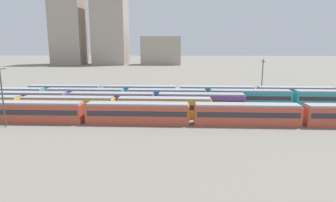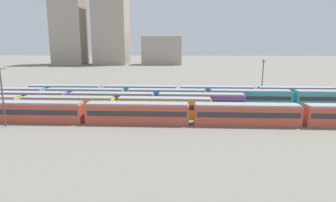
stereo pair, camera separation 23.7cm
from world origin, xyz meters
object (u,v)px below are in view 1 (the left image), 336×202
train_track_1 (68,106)px  catenary_pole_0 (2,93)px  catenary_pole_1 (262,77)px  train_track_2 (112,101)px  train_track_3 (166,97)px  train_track_4 (217,94)px  train_track_0 (302,115)px

train_track_1 → catenary_pole_0: (-7.68, -8.32, 3.84)m
train_track_1 → catenary_pole_1: (42.40, 18.80, 3.75)m
train_track_2 → train_track_3: 12.48m
train_track_3 → train_track_4: size_ratio=1.00×
train_track_2 → catenary_pole_0: (-15.05, -13.52, 3.84)m
train_track_3 → train_track_2: bearing=-155.4°
train_track_3 → catenary_pole_0: 32.58m
train_track_0 → train_track_2: bearing=163.7°
train_track_0 → catenary_pole_0: (-50.56, -3.12, 3.84)m
train_track_3 → catenary_pole_0: size_ratio=9.02×
train_track_1 → catenary_pole_1: catenary_pole_1 is taller
train_track_0 → train_track_1: same height
train_track_2 → train_track_4: bearing=24.0°
train_track_1 → catenary_pole_0: catenary_pole_0 is taller
catenary_pole_1 → train_track_2: bearing=-158.8°
train_track_0 → train_track_3: (-24.16, 15.60, 0.00)m
train_track_1 → catenary_pole_1: size_ratio=5.47×
train_track_3 → catenary_pole_0: (-26.39, -18.72, 3.84)m
train_track_0 → train_track_2: size_ratio=2.02×
train_track_2 → catenary_pole_1: 37.76m
train_track_3 → train_track_4: bearing=23.3°
train_track_0 → train_track_2: 37.00m
train_track_2 → train_track_4: 25.62m
catenary_pole_1 → catenary_pole_0: bearing=-151.6°
train_track_2 → train_track_1: bearing=-144.8°
train_track_0 → train_track_1: 43.19m
catenary_pole_0 → train_track_2: bearing=41.9°
train_track_4 → catenary_pole_1: bearing=15.4°
train_track_1 → train_track_0: bearing=-6.9°
train_track_4 → catenary_pole_1: 12.62m
train_track_0 → train_track_4: bearing=120.2°
train_track_3 → catenary_pole_1: 25.41m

